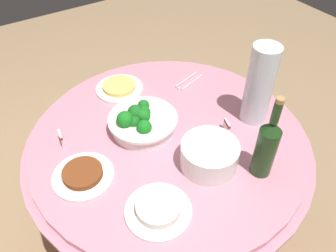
{
  "coord_description": "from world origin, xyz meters",
  "views": [
    {
      "loc": [
        -0.8,
        0.52,
        1.7
      ],
      "look_at": [
        0.0,
        0.0,
        0.79
      ],
      "focal_mm": 35.92,
      "sensor_mm": 36.0,
      "label": 1
    }
  ],
  "objects_px": {
    "label_placard_front": "(61,138)",
    "food_plate_noodles": "(119,88)",
    "serving_tongs": "(188,81)",
    "wine_bottle": "(267,146)",
    "food_plate_stir_fry": "(83,175)",
    "broccoli_bowl": "(142,122)",
    "decorative_fruit_vase": "(258,89)",
    "food_plate_rice": "(158,209)",
    "label_placard_mid": "(227,126)",
    "plate_stack": "(209,155)"
  },
  "relations": [
    {
      "from": "decorative_fruit_vase",
      "to": "label_placard_front",
      "type": "height_order",
      "value": "decorative_fruit_vase"
    },
    {
      "from": "food_plate_noodles",
      "to": "label_placard_mid",
      "type": "distance_m",
      "value": 0.54
    },
    {
      "from": "broccoli_bowl",
      "to": "plate_stack",
      "type": "distance_m",
      "value": 0.32
    },
    {
      "from": "wine_bottle",
      "to": "food_plate_stir_fry",
      "type": "distance_m",
      "value": 0.65
    },
    {
      "from": "broccoli_bowl",
      "to": "label_placard_front",
      "type": "bearing_deg",
      "value": 71.19
    },
    {
      "from": "food_plate_rice",
      "to": "label_placard_front",
      "type": "xyz_separation_m",
      "value": [
        0.47,
        0.15,
        0.01
      ]
    },
    {
      "from": "broccoli_bowl",
      "to": "plate_stack",
      "type": "xyz_separation_m",
      "value": [
        -0.3,
        -0.11,
        0.01
      ]
    },
    {
      "from": "food_plate_stir_fry",
      "to": "food_plate_rice",
      "type": "xyz_separation_m",
      "value": [
        -0.27,
        -0.15,
        0.0
      ]
    },
    {
      "from": "decorative_fruit_vase",
      "to": "food_plate_stir_fry",
      "type": "height_order",
      "value": "decorative_fruit_vase"
    },
    {
      "from": "plate_stack",
      "to": "wine_bottle",
      "type": "height_order",
      "value": "wine_bottle"
    },
    {
      "from": "wine_bottle",
      "to": "decorative_fruit_vase",
      "type": "distance_m",
      "value": 0.29
    },
    {
      "from": "broccoli_bowl",
      "to": "food_plate_noodles",
      "type": "bearing_deg",
      "value": -8.85
    },
    {
      "from": "plate_stack",
      "to": "label_placard_mid",
      "type": "xyz_separation_m",
      "value": [
        0.1,
        -0.17,
        -0.02
      ]
    },
    {
      "from": "food_plate_noodles",
      "to": "food_plate_rice",
      "type": "relative_size",
      "value": 1.0
    },
    {
      "from": "label_placard_front",
      "to": "label_placard_mid",
      "type": "bearing_deg",
      "value": -117.41
    },
    {
      "from": "serving_tongs",
      "to": "food_plate_rice",
      "type": "bearing_deg",
      "value": 136.75
    },
    {
      "from": "plate_stack",
      "to": "serving_tongs",
      "type": "bearing_deg",
      "value": -27.36
    },
    {
      "from": "wine_bottle",
      "to": "food_plate_noodles",
      "type": "height_order",
      "value": "wine_bottle"
    },
    {
      "from": "wine_bottle",
      "to": "label_placard_mid",
      "type": "xyz_separation_m",
      "value": [
        0.22,
        -0.03,
        -0.1
      ]
    },
    {
      "from": "broccoli_bowl",
      "to": "wine_bottle",
      "type": "xyz_separation_m",
      "value": [
        -0.42,
        -0.25,
        0.09
      ]
    },
    {
      "from": "plate_stack",
      "to": "food_plate_rice",
      "type": "relative_size",
      "value": 0.95
    },
    {
      "from": "label_placard_mid",
      "to": "decorative_fruit_vase",
      "type": "bearing_deg",
      "value": -87.19
    },
    {
      "from": "food_plate_stir_fry",
      "to": "label_placard_front",
      "type": "distance_m",
      "value": 0.2
    },
    {
      "from": "decorative_fruit_vase",
      "to": "serving_tongs",
      "type": "bearing_deg",
      "value": 12.68
    },
    {
      "from": "label_placard_front",
      "to": "serving_tongs",
      "type": "bearing_deg",
      "value": -84.56
    },
    {
      "from": "decorative_fruit_vase",
      "to": "food_plate_rice",
      "type": "distance_m",
      "value": 0.62
    },
    {
      "from": "label_placard_front",
      "to": "decorative_fruit_vase",
      "type": "bearing_deg",
      "value": -111.87
    },
    {
      "from": "plate_stack",
      "to": "label_placard_front",
      "type": "height_order",
      "value": "plate_stack"
    },
    {
      "from": "broccoli_bowl",
      "to": "plate_stack",
      "type": "height_order",
      "value": "broccoli_bowl"
    },
    {
      "from": "serving_tongs",
      "to": "food_plate_noodles",
      "type": "bearing_deg",
      "value": 67.45
    },
    {
      "from": "decorative_fruit_vase",
      "to": "serving_tongs",
      "type": "xyz_separation_m",
      "value": [
        0.36,
        0.08,
        -0.14
      ]
    },
    {
      "from": "food_plate_rice",
      "to": "food_plate_noodles",
      "type": "bearing_deg",
      "value": -16.54
    },
    {
      "from": "food_plate_rice",
      "to": "food_plate_stir_fry",
      "type": "bearing_deg",
      "value": 29.0
    },
    {
      "from": "label_placard_front",
      "to": "food_plate_noodles",
      "type": "bearing_deg",
      "value": -61.48
    },
    {
      "from": "serving_tongs",
      "to": "food_plate_noodles",
      "type": "height_order",
      "value": "food_plate_noodles"
    },
    {
      "from": "wine_bottle",
      "to": "broccoli_bowl",
      "type": "bearing_deg",
      "value": 30.73
    },
    {
      "from": "decorative_fruit_vase",
      "to": "food_plate_noodles",
      "type": "height_order",
      "value": "decorative_fruit_vase"
    },
    {
      "from": "label_placard_mid",
      "to": "broccoli_bowl",
      "type": "bearing_deg",
      "value": 54.6
    },
    {
      "from": "decorative_fruit_vase",
      "to": "food_plate_stir_fry",
      "type": "distance_m",
      "value": 0.75
    },
    {
      "from": "plate_stack",
      "to": "food_plate_rice",
      "type": "height_order",
      "value": "plate_stack"
    },
    {
      "from": "decorative_fruit_vase",
      "to": "food_plate_noodles",
      "type": "relative_size",
      "value": 1.55
    },
    {
      "from": "plate_stack",
      "to": "serving_tongs",
      "type": "xyz_separation_m",
      "value": [
        0.46,
        -0.24,
        -0.05
      ]
    },
    {
      "from": "decorative_fruit_vase",
      "to": "label_placard_mid",
      "type": "bearing_deg",
      "value": 92.81
    },
    {
      "from": "food_plate_noodles",
      "to": "label_placard_front",
      "type": "distance_m",
      "value": 0.4
    },
    {
      "from": "wine_bottle",
      "to": "food_plate_rice",
      "type": "height_order",
      "value": "wine_bottle"
    },
    {
      "from": "plate_stack",
      "to": "food_plate_noodles",
      "type": "xyz_separation_m",
      "value": [
        0.59,
        0.07,
        -0.04
      ]
    },
    {
      "from": "wine_bottle",
      "to": "food_plate_rice",
      "type": "xyz_separation_m",
      "value": [
        0.05,
        0.4,
        -0.11
      ]
    },
    {
      "from": "decorative_fruit_vase",
      "to": "food_plate_rice",
      "type": "height_order",
      "value": "decorative_fruit_vase"
    },
    {
      "from": "label_placard_front",
      "to": "label_placard_mid",
      "type": "relative_size",
      "value": 1.0
    },
    {
      "from": "decorative_fruit_vase",
      "to": "food_plate_rice",
      "type": "bearing_deg",
      "value": 106.84
    }
  ]
}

